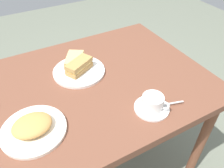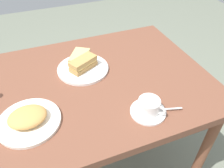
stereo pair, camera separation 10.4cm
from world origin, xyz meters
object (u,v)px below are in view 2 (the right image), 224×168
object	(u,v)px
sandwich_front	(83,64)
coffee_saucer	(148,112)
side_plate	(29,121)
dining_table	(99,92)
sandwich_back	(80,58)
spoon	(167,109)
coffee_cup	(149,106)
sandwich_plate	(83,69)

from	to	relation	value
sandwich_front	coffee_saucer	distance (m)	0.42
side_plate	coffee_saucer	bearing A→B (deg)	165.20
dining_table	coffee_saucer	bearing A→B (deg)	113.07
sandwich_back	spoon	xyz separation A→B (m)	(-0.25, 0.46, -0.03)
dining_table	coffee_cup	bearing A→B (deg)	113.14
dining_table	side_plate	xyz separation A→B (m)	(0.35, 0.16, 0.09)
sandwich_front	coffee_saucer	bearing A→B (deg)	114.06
sandwich_front	coffee_cup	size ratio (longest dim) A/B	1.49
sandwich_plate	sandwich_front	xyz separation A→B (m)	(-0.00, 0.01, 0.04)
sandwich_plate	spoon	bearing A→B (deg)	121.42
coffee_cup	sandwich_front	bearing A→B (deg)	-65.89
side_plate	spoon	bearing A→B (deg)	165.07
coffee_cup	side_plate	bearing A→B (deg)	-14.91
coffee_saucer	spoon	distance (m)	0.08
sandwich_back	side_plate	distance (m)	0.43
sandwich_front	dining_table	bearing A→B (deg)	116.88
dining_table	coffee_cup	distance (m)	0.34
dining_table	coffee_cup	xyz separation A→B (m)	(-0.12, 0.29, 0.13)
sandwich_back	spoon	bearing A→B (deg)	118.61
dining_table	sandwich_plate	bearing A→B (deg)	-63.40
spoon	side_plate	xyz separation A→B (m)	(0.55, -0.15, -0.01)
sandwich_front	spoon	xyz separation A→B (m)	(-0.25, 0.41, -0.03)
coffee_cup	spoon	world-z (taller)	coffee_cup
sandwich_plate	sandwich_back	xyz separation A→B (m)	(0.00, -0.05, 0.03)
sandwich_plate	spoon	xyz separation A→B (m)	(-0.25, 0.41, 0.01)
sandwich_front	sandwich_back	bearing A→B (deg)	-87.07
coffee_saucer	side_plate	world-z (taller)	side_plate
dining_table	spoon	xyz separation A→B (m)	(-0.20, 0.31, 0.10)
sandwich_front	side_plate	size ratio (longest dim) A/B	0.62
sandwich_plate	side_plate	xyz separation A→B (m)	(0.30, 0.26, 0.00)
sandwich_back	spoon	distance (m)	0.53
dining_table	sandwich_back	size ratio (longest dim) A/B	7.06
sandwich_plate	coffee_cup	distance (m)	0.43
dining_table	sandwich_back	distance (m)	0.20
sandwich_back	side_plate	xyz separation A→B (m)	(0.30, 0.31, -0.03)
dining_table	spoon	size ratio (longest dim) A/B	11.19
sandwich_front	sandwich_back	size ratio (longest dim) A/B	1.02
coffee_saucer	coffee_cup	bearing A→B (deg)	128.01
sandwich_back	coffee_saucer	world-z (taller)	sandwich_back
dining_table	sandwich_front	xyz separation A→B (m)	(0.05, -0.10, 0.13)
spoon	sandwich_plate	bearing A→B (deg)	-58.58
sandwich_plate	spoon	distance (m)	0.48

